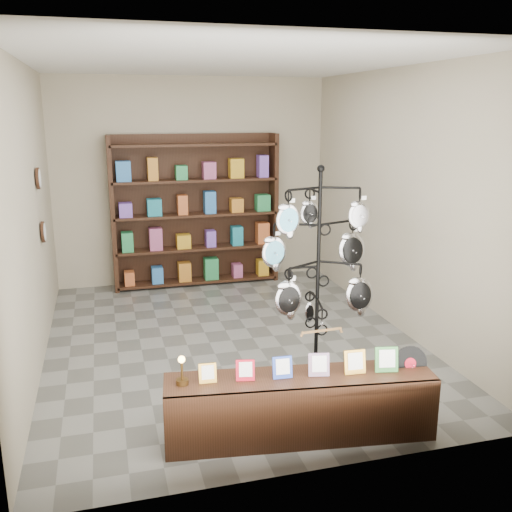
% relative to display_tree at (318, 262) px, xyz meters
% --- Properties ---
extents(ground, '(5.00, 5.00, 0.00)m').
position_rel_display_tree_xyz_m(ground, '(-0.55, 1.21, -1.19)').
color(ground, slate).
rests_on(ground, ground).
extents(room_envelope, '(5.00, 5.00, 5.00)m').
position_rel_display_tree_xyz_m(room_envelope, '(-0.55, 1.21, 0.66)').
color(room_envelope, '#B3A790').
rests_on(room_envelope, ground).
extents(display_tree, '(1.06, 0.90, 2.07)m').
position_rel_display_tree_xyz_m(display_tree, '(0.00, 0.00, 0.00)').
color(display_tree, black).
rests_on(display_tree, ground).
extents(front_shelf, '(2.15, 0.70, 0.75)m').
position_rel_display_tree_xyz_m(front_shelf, '(-0.45, -0.84, -0.93)').
color(front_shelf, black).
rests_on(front_shelf, ground).
extents(back_shelving, '(2.42, 0.36, 2.20)m').
position_rel_display_tree_xyz_m(back_shelving, '(-0.55, 3.50, -0.16)').
color(back_shelving, black).
rests_on(back_shelving, ground).
extents(wall_clocks, '(0.03, 0.24, 0.84)m').
position_rel_display_tree_xyz_m(wall_clocks, '(-2.52, 2.01, 0.31)').
color(wall_clocks, black).
rests_on(wall_clocks, ground).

